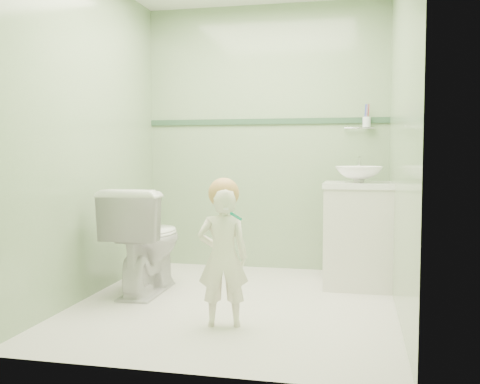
# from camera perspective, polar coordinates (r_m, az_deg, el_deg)

# --- Properties ---
(ground) EXTENTS (2.50, 2.50, 0.00)m
(ground) POSITION_cam_1_polar(r_m,az_deg,el_deg) (3.91, -0.48, -11.62)
(ground) COLOR silver
(ground) RESTS_ON ground
(room_shell) EXTENTS (2.50, 2.54, 2.40)m
(room_shell) POSITION_cam_1_polar(r_m,az_deg,el_deg) (3.77, -0.49, 6.22)
(room_shell) COLOR #8BAE7B
(room_shell) RESTS_ON ground
(trim_stripe) EXTENTS (2.20, 0.02, 0.05)m
(trim_stripe) POSITION_cam_1_polar(r_m,az_deg,el_deg) (4.99, 2.67, 7.41)
(trim_stripe) COLOR #305339
(trim_stripe) RESTS_ON room_shell
(vanity) EXTENTS (0.52, 0.50, 0.80)m
(vanity) POSITION_cam_1_polar(r_m,az_deg,el_deg) (4.42, 12.27, -4.59)
(vanity) COLOR silver
(vanity) RESTS_ON ground
(counter) EXTENTS (0.54, 0.52, 0.04)m
(counter) POSITION_cam_1_polar(r_m,az_deg,el_deg) (4.38, 12.35, 0.72)
(counter) COLOR white
(counter) RESTS_ON vanity
(basin) EXTENTS (0.37, 0.37, 0.13)m
(basin) POSITION_cam_1_polar(r_m,az_deg,el_deg) (4.38, 12.37, 1.82)
(basin) COLOR white
(basin) RESTS_ON counter
(faucet) EXTENTS (0.03, 0.13, 0.18)m
(faucet) POSITION_cam_1_polar(r_m,az_deg,el_deg) (4.56, 12.38, 2.91)
(faucet) COLOR silver
(faucet) RESTS_ON counter
(cup_holder) EXTENTS (0.26, 0.07, 0.21)m
(cup_holder) POSITION_cam_1_polar(r_m,az_deg,el_deg) (4.87, 13.06, 7.17)
(cup_holder) COLOR silver
(cup_holder) RESTS_ON room_shell
(toilet) EXTENTS (0.46, 0.79, 0.80)m
(toilet) POSITION_cam_1_polar(r_m,az_deg,el_deg) (4.20, -9.89, -4.97)
(toilet) COLOR white
(toilet) RESTS_ON ground
(toddler) EXTENTS (0.35, 0.27, 0.85)m
(toddler) POSITION_cam_1_polar(r_m,az_deg,el_deg) (3.34, -1.81, -6.85)
(toddler) COLOR white
(toddler) RESTS_ON ground
(hair_cap) EXTENTS (0.19, 0.19, 0.19)m
(hair_cap) POSITION_cam_1_polar(r_m,az_deg,el_deg) (3.31, -1.72, -0.12)
(hair_cap) COLOR tan
(hair_cap) RESTS_ON toddler
(teal_toothbrush) EXTENTS (0.11, 0.14, 0.08)m
(teal_toothbrush) POSITION_cam_1_polar(r_m,az_deg,el_deg) (3.17, -0.53, -2.49)
(teal_toothbrush) COLOR #02855E
(teal_toothbrush) RESTS_ON toddler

